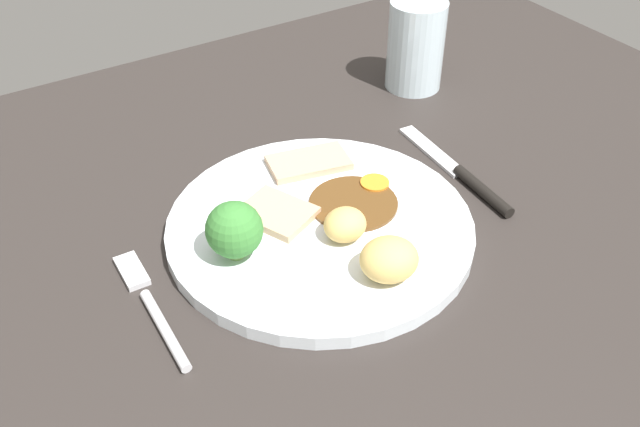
% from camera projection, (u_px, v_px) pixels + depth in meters
% --- Properties ---
extents(dining_table, '(1.20, 0.84, 0.04)m').
position_uv_depth(dining_table, '(297.00, 241.00, 0.70)').
color(dining_table, '#2B2623').
rests_on(dining_table, ground).
extents(dinner_plate, '(0.29, 0.29, 0.01)m').
position_uv_depth(dinner_plate, '(320.00, 227.00, 0.68)').
color(dinner_plate, white).
rests_on(dinner_plate, dining_table).
extents(gravy_pool, '(0.09, 0.09, 0.00)m').
position_uv_depth(gravy_pool, '(353.00, 203.00, 0.70)').
color(gravy_pool, '#563819').
rests_on(gravy_pool, dinner_plate).
extents(meat_slice_main, '(0.09, 0.06, 0.01)m').
position_uv_depth(meat_slice_main, '(309.00, 162.00, 0.75)').
color(meat_slice_main, tan).
rests_on(meat_slice_main, dinner_plate).
extents(meat_slice_under, '(0.08, 0.08, 0.01)m').
position_uv_depth(meat_slice_under, '(277.00, 213.00, 0.68)').
color(meat_slice_under, tan).
rests_on(meat_slice_under, dinner_plate).
extents(roast_potato_left, '(0.04, 0.04, 0.03)m').
position_uv_depth(roast_potato_left, '(345.00, 225.00, 0.65)').
color(roast_potato_left, '#D8B260').
rests_on(roast_potato_left, dinner_plate).
extents(roast_potato_right, '(0.06, 0.06, 0.04)m').
position_uv_depth(roast_potato_right, '(389.00, 259.00, 0.61)').
color(roast_potato_right, '#D8B260').
rests_on(roast_potato_right, dinner_plate).
extents(carrot_coin_front, '(0.03, 0.03, 0.01)m').
position_uv_depth(carrot_coin_front, '(374.00, 183.00, 0.72)').
color(carrot_coin_front, orange).
rests_on(carrot_coin_front, dinner_plate).
extents(broccoli_floret, '(0.05, 0.05, 0.06)m').
position_uv_depth(broccoli_floret, '(234.00, 230.00, 0.62)').
color(broccoli_floret, '#8CB766').
rests_on(broccoli_floret, dinner_plate).
extents(fork, '(0.02, 0.15, 0.01)m').
position_uv_depth(fork, '(150.00, 304.00, 0.61)').
color(fork, silver).
rests_on(fork, dining_table).
extents(knife, '(0.03, 0.19, 0.01)m').
position_uv_depth(knife, '(463.00, 175.00, 0.75)').
color(knife, black).
rests_on(knife, dining_table).
extents(water_glass, '(0.07, 0.07, 0.11)m').
position_uv_depth(water_glass, '(416.00, 45.00, 0.88)').
color(water_glass, silver).
rests_on(water_glass, dining_table).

